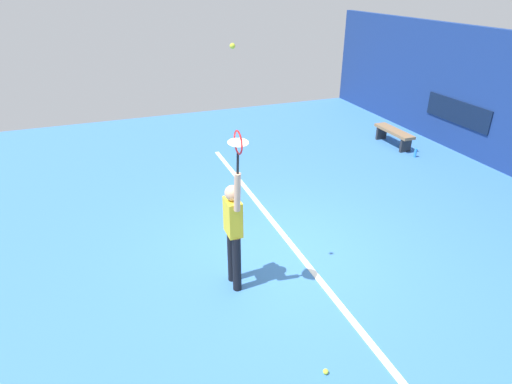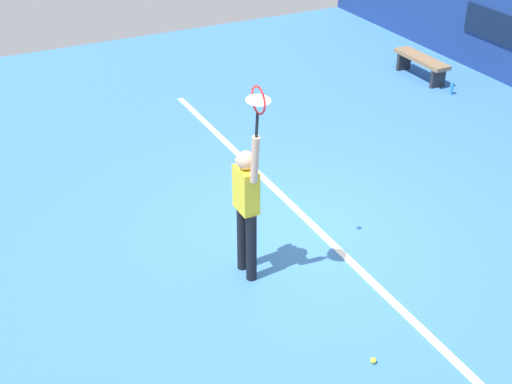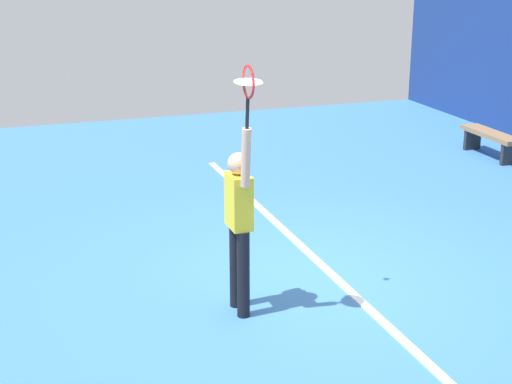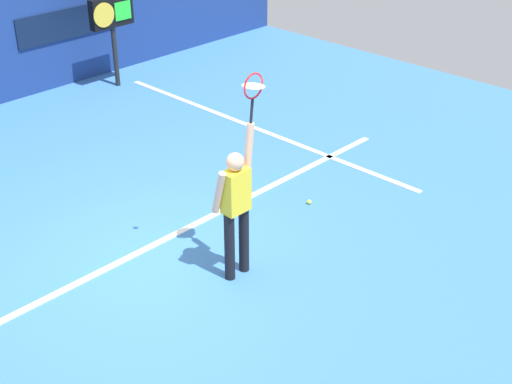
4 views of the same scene
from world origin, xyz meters
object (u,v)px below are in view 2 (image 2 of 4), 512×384
(water_bottle, at_px, (452,88))
(spare_ball, at_px, (373,360))
(tennis_racket, at_px, (258,103))
(tennis_player, at_px, (247,203))
(court_bench, at_px, (421,62))

(water_bottle, relative_size, spare_ball, 3.53)
(tennis_racket, height_order, water_bottle, tennis_racket)
(tennis_racket, xyz_separation_m, spare_ball, (1.70, 0.50, -2.36))
(tennis_player, height_order, court_bench, tennis_player)
(tennis_player, xyz_separation_m, spare_ball, (2.00, 0.49, -0.98))
(tennis_player, height_order, water_bottle, tennis_player)
(tennis_racket, distance_m, court_bench, 7.91)
(tennis_player, relative_size, spare_ball, 29.29)
(tennis_racket, distance_m, spare_ball, 2.95)
(tennis_racket, bearing_deg, tennis_player, 179.19)
(court_bench, height_order, spare_ball, court_bench)
(court_bench, distance_m, spare_ball, 8.44)
(tennis_player, xyz_separation_m, tennis_racket, (0.30, -0.00, 1.38))
(tennis_player, distance_m, tennis_racket, 1.42)
(court_bench, height_order, water_bottle, court_bench)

